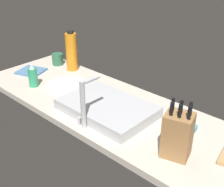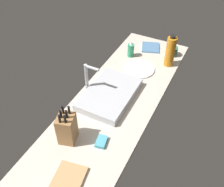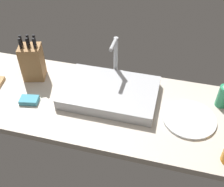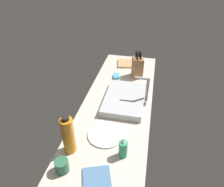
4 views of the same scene
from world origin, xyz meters
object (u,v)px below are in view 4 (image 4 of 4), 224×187
at_px(knife_block, 137,67).
at_px(dish_towel, 97,180).
at_px(cutting_board, 125,63).
at_px(sink_basin, 125,99).
at_px(coffee_mug, 62,166).
at_px(faucet, 146,89).
at_px(dish_sponge, 116,76).
at_px(dinner_plate, 106,134).
at_px(water_bottle, 68,135).
at_px(soap_bottle, 123,148).

height_order(knife_block, dish_towel, knife_block).
xyz_separation_m(cutting_board, dish_towel, (1.44, 0.07, -0.00)).
bearing_deg(dish_towel, sink_basin, 177.29).
bearing_deg(coffee_mug, faucet, 150.85).
relative_size(cutting_board, dish_sponge, 2.25).
xyz_separation_m(dinner_plate, dish_sponge, (-0.79, -0.08, 0.01)).
xyz_separation_m(faucet, dinner_plate, (0.42, -0.23, -0.14)).
xyz_separation_m(sink_basin, coffee_mug, (0.72, -0.25, 0.01)).
xyz_separation_m(water_bottle, dish_sponge, (-0.96, 0.11, -0.12)).
bearing_deg(dinner_plate, dish_towel, 4.98).
bearing_deg(faucet, sink_basin, -85.45).
xyz_separation_m(soap_bottle, water_bottle, (0.03, -0.33, 0.07)).
distance_m(dinner_plate, dish_towel, 0.35).
bearing_deg(sink_basin, dish_towel, -2.71).
height_order(knife_block, dish_sponge, knife_block).
bearing_deg(sink_basin, cutting_board, -171.61).
distance_m(dinner_plate, coffee_mug, 0.37).
distance_m(cutting_board, dish_towel, 1.44).
height_order(water_bottle, dish_towel, water_bottle).
bearing_deg(coffee_mug, sink_basin, 161.23).
xyz_separation_m(sink_basin, dinner_plate, (0.40, -0.07, -0.02)).
relative_size(dish_towel, dish_sponge, 1.84).
distance_m(faucet, coffee_mug, 0.85).
bearing_deg(faucet, cutting_board, -158.46).
relative_size(soap_bottle, dinner_plate, 0.57).
relative_size(sink_basin, cutting_board, 2.36).
xyz_separation_m(dish_towel, coffee_mug, (-0.02, -0.21, 0.03)).
xyz_separation_m(knife_block, soap_bottle, (1.00, 0.02, -0.04)).
distance_m(cutting_board, dish_sponge, 0.31).
bearing_deg(water_bottle, dish_towel, 52.04).
bearing_deg(coffee_mug, soap_bottle, 118.45).
relative_size(knife_block, dinner_plate, 1.01).
distance_m(sink_basin, knife_block, 0.46).
distance_m(sink_basin, water_bottle, 0.64).
xyz_separation_m(cutting_board, water_bottle, (1.26, -0.15, 0.12)).
bearing_deg(water_bottle, coffee_mug, 3.71).
relative_size(knife_block, soap_bottle, 1.77).
relative_size(dinner_plate, dish_towel, 1.52).
xyz_separation_m(cutting_board, dinner_plate, (1.09, 0.04, -0.00)).
bearing_deg(dish_sponge, dinner_plate, 5.58).
relative_size(faucet, cutting_board, 1.21).
height_order(sink_basin, cutting_board, sink_basin).
bearing_deg(soap_bottle, sink_basin, -172.02).
bearing_deg(faucet, knife_block, -165.87).
height_order(soap_bottle, dinner_plate, soap_bottle).
xyz_separation_m(sink_basin, faucet, (-0.01, 0.17, 0.11)).
bearing_deg(dish_towel, dinner_plate, -175.02).
distance_m(faucet, soap_bottle, 0.57).
bearing_deg(water_bottle, soap_bottle, 94.50).
xyz_separation_m(dinner_plate, coffee_mug, (0.32, -0.18, 0.03)).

